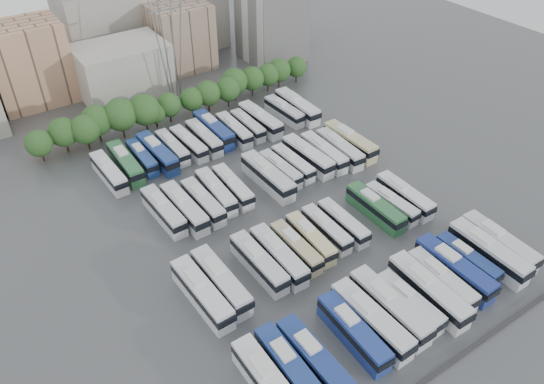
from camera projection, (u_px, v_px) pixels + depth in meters
ground at (297, 221)px, 88.58m from camera, size 220.00×220.00×0.00m
parapet at (451, 362)px, 66.74m from camera, size 56.00×0.50×0.50m
tree_line at (175, 101)px, 112.80m from camera, size 66.11×7.93×8.56m
city_buildings at (97, 47)px, 127.71m from camera, size 102.00×35.00×20.00m
apartment_tower at (272, 9)px, 133.85m from camera, size 14.00×14.00×26.00m
electricity_pylon at (167, 21)px, 110.96m from camera, size 9.00×6.91×33.83m
bus_r0_s0 at (269, 384)px, 62.26m from camera, size 2.97×13.23×4.14m
bus_r0_s1 at (290, 368)px, 64.07m from camera, size 3.11×12.67×3.95m
bus_r0_s2 at (315, 361)px, 64.83m from camera, size 2.94×13.15×4.12m
bus_r0_s4 at (353, 332)px, 68.33m from camera, size 3.22×12.68×3.95m
bus_r0_s5 at (371, 320)px, 69.69m from camera, size 3.21×13.56×4.24m
bus_r0_s6 at (390, 306)px, 71.46m from camera, size 2.99×13.65×4.28m
bus_r0_s7 at (410, 302)px, 72.52m from camera, size 2.58×11.18×3.50m
bus_r0_s8 at (428, 290)px, 73.70m from camera, size 3.40×13.79×4.30m
bus_r0_s9 at (441, 280)px, 75.61m from camera, size 3.02×11.99×3.73m
bus_r0_s10 at (454, 269)px, 77.11m from camera, size 3.01×13.33×4.17m
bus_r0_s11 at (467, 260)px, 79.11m from camera, size 2.40×10.89×3.42m
bus_r0_s12 at (488, 252)px, 79.80m from camera, size 3.09×13.63×4.27m
bus_r0_s13 at (499, 243)px, 81.52m from camera, size 3.27×13.23×4.13m
bus_r1_s0 at (202, 293)px, 73.37m from camera, size 3.32×13.41×4.18m
bus_r1_s1 at (221, 281)px, 75.20m from camera, size 3.02×13.15×4.12m
bus_r1_s3 at (259, 263)px, 78.27m from camera, size 2.84×12.42×3.89m
bus_r1_s4 at (279, 256)px, 79.40m from camera, size 2.96×12.62×3.94m
bus_r1_s5 at (296, 247)px, 81.17m from camera, size 2.44×11.14×3.49m
bus_r1_s6 at (311, 238)px, 82.75m from camera, size 2.97×11.26×3.50m
bus_r1_s7 at (326, 229)px, 84.60m from camera, size 2.51×10.83×3.39m
bus_r1_s8 at (343, 222)px, 85.82m from camera, size 2.48×10.93×3.42m
bus_r1_s10 at (375, 207)px, 88.55m from camera, size 2.69×12.22×3.83m
bus_r1_s11 at (391, 203)px, 89.76m from camera, size 2.85×10.88×3.38m
bus_r1_s12 at (405, 195)px, 91.19m from camera, size 2.81×12.04×3.77m
bus_r2_s1 at (164, 211)px, 87.86m from camera, size 3.05×12.29×3.83m
bus_r2_s2 at (184, 208)px, 88.34m from camera, size 3.06×12.77×3.99m
bus_r2_s3 at (203, 202)px, 89.87m from camera, size 2.70×11.82×3.70m
bus_r2_s4 at (216, 192)px, 92.09m from camera, size 3.16×11.99×3.73m
bus_r2_s5 at (233, 186)px, 93.37m from camera, size 2.95×11.56×3.60m
bus_r2_s7 at (268, 176)px, 95.32m from camera, size 3.18×13.67×4.27m
bus_r2_s8 at (280, 169)px, 97.77m from camera, size 2.73×10.99×3.43m
bus_r2_s9 at (293, 163)px, 99.28m from camera, size 2.58×11.02×3.45m
bus_r2_s10 at (308, 156)px, 100.69m from camera, size 3.27×12.95×4.04m
bus_r2_s11 at (324, 152)px, 101.87m from camera, size 2.97×12.35×3.86m
bus_r2_s12 at (339, 149)px, 102.81m from camera, size 3.25×12.55×3.91m
bus_r2_s13 at (350, 141)px, 104.73m from camera, size 3.16×13.31×4.16m
bus_r3_s0 at (109, 172)px, 96.63m from camera, size 3.03×12.15×3.79m
bus_r3_s1 at (125, 163)px, 98.86m from camera, size 2.99×12.79×4.00m
bus_r3_s2 at (142, 157)px, 100.86m from camera, size 2.49×10.94×3.43m
bus_r3_s3 at (157, 153)px, 101.47m from camera, size 3.34×13.14×4.09m
bus_r3_s4 at (172, 147)px, 103.64m from camera, size 2.51×11.06×3.46m
bus_r3_s5 at (189, 143)px, 104.62m from camera, size 3.02×11.53×3.58m
bus_r3_s6 at (204, 138)px, 106.26m from camera, size 2.64×11.79×3.69m
bus_r3_s7 at (214, 129)px, 108.42m from camera, size 2.93×13.04×4.08m
bus_r3_s8 at (234, 130)px, 108.75m from camera, size 2.84×11.64×3.63m
bus_r3_s9 at (248, 125)px, 110.39m from camera, size 2.55×10.91×3.41m
bus_r3_s10 at (260, 119)px, 111.64m from camera, size 3.29×13.04×4.06m
bus_r3_s12 at (284, 111)px, 114.98m from camera, size 2.98×11.71×3.65m
bus_r3_s13 at (297, 106)px, 116.00m from camera, size 3.15×13.58×4.25m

